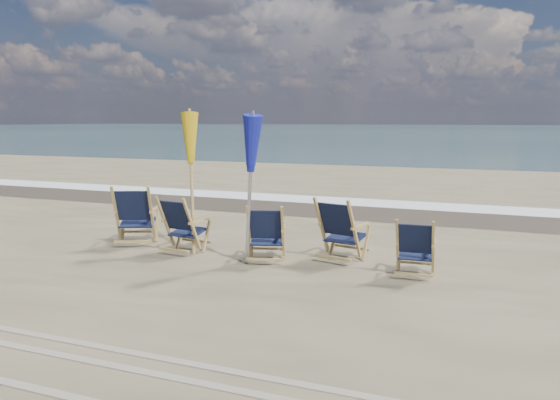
% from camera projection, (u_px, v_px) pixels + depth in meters
% --- Properties ---
extents(ocean, '(400.00, 400.00, 0.00)m').
position_uv_depth(ocean, '(481.00, 129.00, 125.15)').
color(ocean, '#3C6064').
rests_on(ocean, ground).
extents(surf_foam, '(200.00, 1.40, 0.01)m').
position_uv_depth(surf_foam, '(361.00, 202.00, 15.05)').
color(surf_foam, silver).
rests_on(surf_foam, ground).
extents(wet_sand_strip, '(200.00, 2.60, 0.00)m').
position_uv_depth(wet_sand_strip, '(347.00, 210.00, 13.67)').
color(wet_sand_strip, '#42362A').
rests_on(wet_sand_strip, ground).
extents(tire_tracks, '(80.00, 1.30, 0.01)m').
position_uv_depth(tire_tracks, '(73.00, 376.00, 4.84)').
color(tire_tracks, gray).
rests_on(tire_tracks, ground).
extents(beach_chair_0, '(0.98, 1.03, 1.12)m').
position_uv_depth(beach_chair_0, '(152.00, 215.00, 9.75)').
color(beach_chair_0, black).
rests_on(beach_chair_0, ground).
extents(beach_chair_1, '(0.72, 0.80, 1.01)m').
position_uv_depth(beach_chair_1, '(192.00, 227.00, 9.01)').
color(beach_chair_1, black).
rests_on(beach_chair_1, ground).
extents(beach_chair_2, '(0.79, 0.84, 0.96)m').
position_uv_depth(beach_chair_2, '(283.00, 234.00, 8.54)').
color(beach_chair_2, black).
rests_on(beach_chair_2, ground).
extents(beach_chair_3, '(0.84, 0.90, 1.06)m').
position_uv_depth(beach_chair_3, '(354.00, 232.00, 8.45)').
color(beach_chair_3, black).
rests_on(beach_chair_3, ground).
extents(beach_chair_4, '(0.60, 0.66, 0.89)m').
position_uv_depth(beach_chair_4, '(433.00, 250.00, 7.67)').
color(beach_chair_4, black).
rests_on(beach_chair_4, ground).
extents(umbrella_yellow, '(0.30, 0.30, 2.37)m').
position_uv_depth(umbrella_yellow, '(191.00, 145.00, 9.13)').
color(umbrella_yellow, '#AC8A4D').
rests_on(umbrella_yellow, ground).
extents(umbrella_blue, '(0.30, 0.30, 2.34)m').
position_uv_depth(umbrella_blue, '(249.00, 150.00, 8.21)').
color(umbrella_blue, '#A5A5AD').
rests_on(umbrella_blue, ground).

